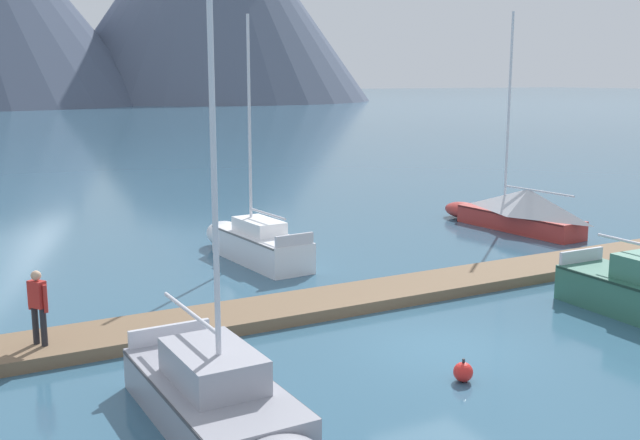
{
  "coord_description": "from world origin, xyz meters",
  "views": [
    {
      "loc": [
        -10.07,
        -13.18,
        6.11
      ],
      "look_at": [
        0.0,
        6.0,
        2.0
      ],
      "focal_mm": 42.2,
      "sensor_mm": 36.0,
      "label": 1
    }
  ],
  "objects": [
    {
      "name": "sailboat_mid_dock_port",
      "position": [
        -0.47,
        10.08,
        0.61
      ],
      "size": [
        1.92,
        6.06,
        8.14
      ],
      "color": "white",
      "rests_on": "ground"
    },
    {
      "name": "dock",
      "position": [
        0.0,
        4.0,
        0.15
      ],
      "size": [
        28.71,
        2.58,
        0.3
      ],
      "color": "brown",
      "rests_on": "ground"
    },
    {
      "name": "person_on_dock",
      "position": [
        -8.19,
        3.7,
        1.26
      ],
      "size": [
        0.39,
        0.51,
        1.69
      ],
      "color": "#232328",
      "rests_on": "dock"
    },
    {
      "name": "mooring_buoy_channel_marker",
      "position": [
        -0.75,
        -1.72,
        0.2
      ],
      "size": [
        0.41,
        0.41,
        0.49
      ],
      "color": "red",
      "rests_on": "ground"
    },
    {
      "name": "ground_plane",
      "position": [
        0.0,
        0.0,
        0.0
      ],
      "size": [
        700.0,
        700.0,
        0.0
      ],
      "primitive_type": "plane",
      "color": "#335B75"
    },
    {
      "name": "sailboat_far_berth",
      "position": [
        10.95,
        9.69,
        0.83
      ],
      "size": [
        2.1,
        7.06,
        8.68
      ],
      "color": "#B2332D",
      "rests_on": "ground"
    },
    {
      "name": "sailboat_second_berth",
      "position": [
        -5.91,
        -1.65,
        0.56
      ],
      "size": [
        2.08,
        6.09,
        8.97
      ],
      "color": "#93939E",
      "rests_on": "ground"
    }
  ]
}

